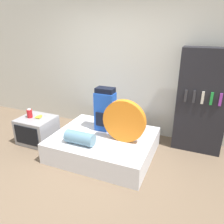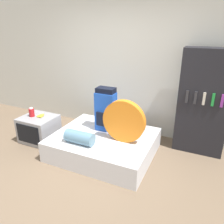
{
  "view_description": "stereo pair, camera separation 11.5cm",
  "coord_description": "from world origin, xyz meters",
  "px_view_note": "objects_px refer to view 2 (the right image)",
  "views": [
    {
      "loc": [
        1.44,
        -2.13,
        2.08
      ],
      "look_at": [
        0.19,
        0.84,
        0.8
      ],
      "focal_mm": 35.0,
      "sensor_mm": 36.0,
      "label": 1
    },
    {
      "loc": [
        1.54,
        -2.08,
        2.08
      ],
      "look_at": [
        0.19,
        0.84,
        0.8
      ],
      "focal_mm": 35.0,
      "sensor_mm": 36.0,
      "label": 2
    }
  ],
  "objects_px": {
    "backpack": "(106,110)",
    "canister": "(32,112)",
    "sleeping_roll": "(80,137)",
    "television": "(39,129)",
    "tent_bag": "(124,121)",
    "bookshelf": "(204,103)"
  },
  "relations": [
    {
      "from": "backpack",
      "to": "canister",
      "type": "bearing_deg",
      "value": -166.52
    },
    {
      "from": "sleeping_roll",
      "to": "television",
      "type": "xyz_separation_m",
      "value": [
        -1.11,
        0.29,
        -0.21
      ]
    },
    {
      "from": "backpack",
      "to": "canister",
      "type": "height_order",
      "value": "backpack"
    },
    {
      "from": "tent_bag",
      "to": "canister",
      "type": "bearing_deg",
      "value": -177.46
    },
    {
      "from": "television",
      "to": "canister",
      "type": "bearing_deg",
      "value": -174.72
    },
    {
      "from": "canister",
      "to": "tent_bag",
      "type": "bearing_deg",
      "value": 2.54
    },
    {
      "from": "backpack",
      "to": "bookshelf",
      "type": "relative_size",
      "value": 0.43
    },
    {
      "from": "canister",
      "to": "sleeping_roll",
      "type": "bearing_deg",
      "value": -12.87
    },
    {
      "from": "sleeping_roll",
      "to": "canister",
      "type": "height_order",
      "value": "canister"
    },
    {
      "from": "sleeping_roll",
      "to": "canister",
      "type": "bearing_deg",
      "value": 167.13
    },
    {
      "from": "tent_bag",
      "to": "sleeping_roll",
      "type": "distance_m",
      "value": 0.74
    },
    {
      "from": "sleeping_roll",
      "to": "bookshelf",
      "type": "height_order",
      "value": "bookshelf"
    },
    {
      "from": "television",
      "to": "canister",
      "type": "distance_m",
      "value": 0.34
    },
    {
      "from": "television",
      "to": "canister",
      "type": "height_order",
      "value": "canister"
    },
    {
      "from": "television",
      "to": "bookshelf",
      "type": "bearing_deg",
      "value": 18.0
    },
    {
      "from": "backpack",
      "to": "television",
      "type": "bearing_deg",
      "value": -165.77
    },
    {
      "from": "sleeping_roll",
      "to": "backpack",
      "type": "bearing_deg",
      "value": 75.75
    },
    {
      "from": "tent_bag",
      "to": "canister",
      "type": "distance_m",
      "value": 1.84
    },
    {
      "from": "television",
      "to": "bookshelf",
      "type": "relative_size",
      "value": 0.36
    },
    {
      "from": "tent_bag",
      "to": "sleeping_roll",
      "type": "relative_size",
      "value": 1.46
    },
    {
      "from": "tent_bag",
      "to": "sleeping_roll",
      "type": "bearing_deg",
      "value": -148.75
    },
    {
      "from": "tent_bag",
      "to": "sleeping_roll",
      "type": "xyz_separation_m",
      "value": [
        -0.6,
        -0.36,
        -0.24
      ]
    }
  ]
}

